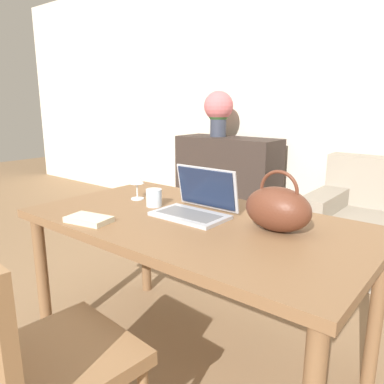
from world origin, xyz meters
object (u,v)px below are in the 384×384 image
laptop (198,202)px  drinking_glass (154,198)px  chair (34,355)px  flower_vase (218,110)px  handbag (278,208)px  wine_glass (137,180)px

laptop → drinking_glass: (-0.26, -0.03, -0.01)m
chair → flower_vase: bearing=119.2°
drinking_glass → handbag: handbag is taller
chair → laptop: bearing=97.8°
chair → flower_vase: 3.02m
flower_vase → wine_glass: bearing=-67.6°
handbag → flower_vase: (-1.56, 1.81, 0.33)m
handbag → wine_glass: bearing=-179.4°
chair → wine_glass: (-0.47, 0.86, 0.33)m
wine_glass → handbag: size_ratio=0.52×
flower_vase → handbag: bearing=-49.2°
laptop → handbag: 0.39m
wine_glass → flower_vase: bearing=112.4°
drinking_glass → chair: bearing=-69.9°
chair → laptop: laptop is taller
laptop → handbag: (0.39, 0.02, 0.04)m
drinking_glass → wine_glass: bearing=166.3°
laptop → wine_glass: laptop is taller
wine_glass → chair: bearing=-61.7°
chair → drinking_glass: 0.92m
laptop → wine_glass: 0.42m
drinking_glass → handbag: size_ratio=0.31×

